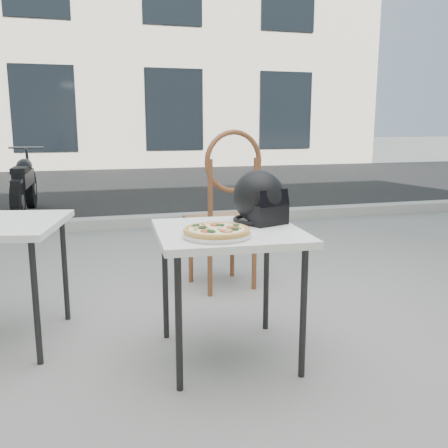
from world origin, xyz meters
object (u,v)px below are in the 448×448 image
object	(u,v)px
cafe_table_main	(228,241)
motorcycle	(24,186)
cafe_chair_main	(227,202)
pizza	(217,230)
plate	(217,235)
helmet	(259,200)

from	to	relation	value
cafe_table_main	motorcycle	bearing A→B (deg)	106.84
cafe_table_main	cafe_chair_main	world-z (taller)	cafe_chair_main
pizza	motorcycle	distance (m)	5.10
pizza	motorcycle	bearing A→B (deg)	105.22
plate	pizza	xyz separation A→B (m)	(0.00, 0.00, 0.02)
plate	cafe_chair_main	xyz separation A→B (m)	(0.40, 1.21, -0.04)
plate	helmet	bearing A→B (deg)	41.62
helmet	motorcycle	bearing A→B (deg)	90.08
pizza	cafe_table_main	bearing A→B (deg)	56.15
pizza	motorcycle	xyz separation A→B (m)	(-1.34, 4.91, -0.32)
helmet	cafe_chair_main	size ratio (longest dim) A/B	0.31
helmet	motorcycle	size ratio (longest dim) A/B	0.20
plate	cafe_chair_main	world-z (taller)	cafe_chair_main
cafe_table_main	pizza	world-z (taller)	pizza
helmet	motorcycle	distance (m)	4.94
helmet	cafe_chair_main	bearing A→B (deg)	64.99
plate	motorcycle	size ratio (longest dim) A/B	0.20
motorcycle	pizza	bearing A→B (deg)	-72.81
cafe_table_main	plate	bearing A→B (deg)	-123.84
helmet	cafe_chair_main	world-z (taller)	cafe_chair_main
pizza	helmet	world-z (taller)	helmet
cafe_table_main	cafe_chair_main	distance (m)	1.09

